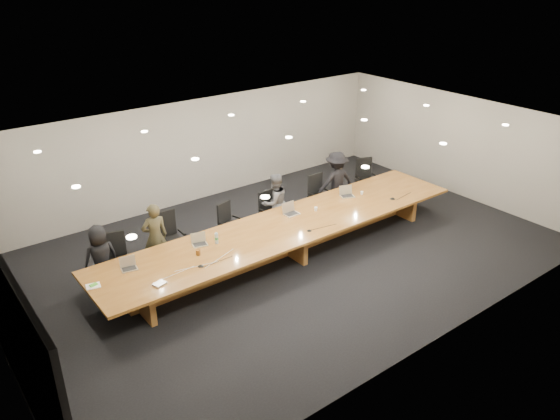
# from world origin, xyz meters

# --- Properties ---
(ground) EXTENTS (12.00, 12.00, 0.00)m
(ground) POSITION_xyz_m (0.00, 0.00, 0.00)
(ground) COLOR black
(ground) RESTS_ON ground
(back_wall) EXTENTS (12.00, 0.02, 2.80)m
(back_wall) POSITION_xyz_m (0.00, 4.00, 1.40)
(back_wall) COLOR beige
(back_wall) RESTS_ON ground
(conference_table) EXTENTS (9.00, 1.80, 0.75)m
(conference_table) POSITION_xyz_m (0.00, 0.00, 0.52)
(conference_table) COLOR brown
(conference_table) RESTS_ON ground
(chair_far_left) EXTENTS (0.69, 0.69, 1.11)m
(chair_far_left) POSITION_xyz_m (-3.52, 1.18, 0.55)
(chair_far_left) COLOR black
(chair_far_left) RESTS_ON ground
(chair_left) EXTENTS (0.63, 0.63, 1.19)m
(chair_left) POSITION_xyz_m (-2.26, 1.28, 0.59)
(chair_left) COLOR black
(chair_left) RESTS_ON ground
(chair_mid_left) EXTENTS (0.64, 0.64, 1.01)m
(chair_mid_left) POSITION_xyz_m (-0.71, 1.27, 0.50)
(chair_mid_left) COLOR black
(chair_mid_left) RESTS_ON ground
(chair_mid_right) EXTENTS (0.54, 0.54, 1.01)m
(chair_mid_right) POSITION_xyz_m (0.43, 1.24, 0.50)
(chair_mid_right) COLOR black
(chair_mid_right) RESTS_ON ground
(chair_right) EXTENTS (0.58, 0.58, 1.11)m
(chair_right) POSITION_xyz_m (1.98, 1.17, 0.55)
(chair_right) COLOR black
(chair_right) RESTS_ON ground
(chair_far_right) EXTENTS (0.73, 0.73, 1.13)m
(chair_far_right) POSITION_xyz_m (3.73, 1.22, 0.56)
(chair_far_right) COLOR black
(chair_far_right) RESTS_ON ground
(person_a) EXTENTS (0.69, 0.45, 1.42)m
(person_a) POSITION_xyz_m (-3.84, 1.16, 0.71)
(person_a) COLOR black
(person_a) RESTS_ON ground
(person_b) EXTENTS (0.60, 0.43, 1.52)m
(person_b) POSITION_xyz_m (-2.62, 1.24, 0.76)
(person_b) COLOR #3A341F
(person_b) RESTS_ON ground
(person_c) EXTENTS (0.73, 0.57, 1.48)m
(person_c) POSITION_xyz_m (0.49, 1.16, 0.74)
(person_c) COLOR #525254
(person_c) RESTS_ON ground
(person_d) EXTENTS (1.13, 0.77, 1.62)m
(person_d) POSITION_xyz_m (2.50, 1.15, 0.81)
(person_d) COLOR black
(person_d) RESTS_ON ground
(laptop_a) EXTENTS (0.34, 0.27, 0.24)m
(laptop_a) POSITION_xyz_m (-3.59, 0.34, 0.87)
(laptop_a) COLOR #BAA88E
(laptop_a) RESTS_ON conference_table
(laptop_b) EXTENTS (0.35, 0.29, 0.24)m
(laptop_b) POSITION_xyz_m (-2.03, 0.37, 0.87)
(laptop_b) COLOR #BBB08F
(laptop_b) RESTS_ON conference_table
(laptop_d) EXTENTS (0.35, 0.26, 0.28)m
(laptop_d) POSITION_xyz_m (0.39, 0.37, 0.89)
(laptop_d) COLOR #BAA78E
(laptop_d) RESTS_ON conference_table
(laptop_e) EXTENTS (0.40, 0.35, 0.26)m
(laptop_e) POSITION_xyz_m (2.14, 0.34, 0.88)
(laptop_e) COLOR #BAAF8E
(laptop_e) RESTS_ON conference_table
(water_bottle) EXTENTS (0.10, 0.10, 0.23)m
(water_bottle) POSITION_xyz_m (-1.72, 0.22, 0.87)
(water_bottle) COLOR #AEBEBA
(water_bottle) RESTS_ON conference_table
(amber_mug) EXTENTS (0.10, 0.10, 0.11)m
(amber_mug) POSITION_xyz_m (-2.26, 0.03, 0.81)
(amber_mug) COLOR brown
(amber_mug) RESTS_ON conference_table
(paper_cup_near) EXTENTS (0.08, 0.08, 0.09)m
(paper_cup_near) POSITION_xyz_m (0.97, 0.19, 0.80)
(paper_cup_near) COLOR white
(paper_cup_near) RESTS_ON conference_table
(paper_cup_far) EXTENTS (0.07, 0.07, 0.08)m
(paper_cup_far) POSITION_xyz_m (2.52, 0.22, 0.79)
(paper_cup_far) COLOR white
(paper_cup_far) RESTS_ON conference_table
(notepad) EXTENTS (0.29, 0.25, 0.02)m
(notepad) POSITION_xyz_m (-4.35, 0.17, 0.76)
(notepad) COLOR white
(notepad) RESTS_ON conference_table
(lime_gadget) EXTENTS (0.15, 0.10, 0.02)m
(lime_gadget) POSITION_xyz_m (-4.34, 0.18, 0.78)
(lime_gadget) COLOR green
(lime_gadget) RESTS_ON notepad
(av_box) EXTENTS (0.26, 0.22, 0.03)m
(av_box) POSITION_xyz_m (-3.37, -0.50, 0.77)
(av_box) COLOR #ABABB0
(av_box) RESTS_ON conference_table
(mic_left) EXTENTS (0.14, 0.14, 0.03)m
(mic_left) POSITION_xyz_m (-2.45, -0.39, 0.76)
(mic_left) COLOR black
(mic_left) RESTS_ON conference_table
(mic_center) EXTENTS (0.11, 0.11, 0.03)m
(mic_center) POSITION_xyz_m (0.18, -0.52, 0.76)
(mic_center) COLOR black
(mic_center) RESTS_ON conference_table
(mic_right) EXTENTS (0.13, 0.13, 0.03)m
(mic_right) POSITION_xyz_m (2.92, -0.44, 0.77)
(mic_right) COLOR black
(mic_right) RESTS_ON conference_table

